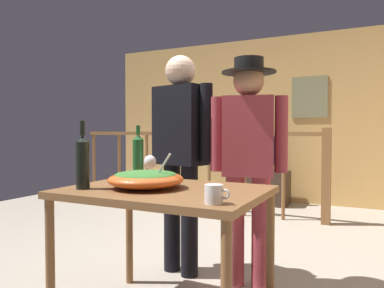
{
  "coord_description": "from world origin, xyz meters",
  "views": [
    {
      "loc": [
        1.08,
        -2.7,
        1.1
      ],
      "look_at": [
        0.01,
        -0.53,
        1.02
      ],
      "focal_mm": 34.77,
      "sensor_mm": 36.0,
      "label": 1
    }
  ],
  "objects_px": {
    "person_standing_right": "(248,153)",
    "person_standing_left": "(181,145)",
    "framed_picture": "(310,97)",
    "wine_bottle_green": "(138,156)",
    "serving_table": "(165,203)",
    "wine_bottle_dark": "(83,161)",
    "wine_glass": "(150,163)",
    "stair_railing": "(226,161)",
    "mug_white": "(214,194)",
    "tv_console": "(258,187)",
    "flat_screen_tv": "(258,151)",
    "salad_bowl": "(146,178)"
  },
  "relations": [
    {
      "from": "mug_white",
      "to": "person_standing_left",
      "type": "bearing_deg",
      "value": 125.4
    },
    {
      "from": "salad_bowl",
      "to": "mug_white",
      "type": "height_order",
      "value": "salad_bowl"
    },
    {
      "from": "wine_bottle_dark",
      "to": "person_standing_right",
      "type": "xyz_separation_m",
      "value": [
        0.67,
        0.91,
        0.02
      ]
    },
    {
      "from": "framed_picture",
      "to": "flat_screen_tv",
      "type": "relative_size",
      "value": 0.91
    },
    {
      "from": "tv_console",
      "to": "serving_table",
      "type": "height_order",
      "value": "serving_table"
    },
    {
      "from": "serving_table",
      "to": "wine_bottle_dark",
      "type": "bearing_deg",
      "value": -151.12
    },
    {
      "from": "framed_picture",
      "to": "person_standing_right",
      "type": "bearing_deg",
      "value": -88.3
    },
    {
      "from": "person_standing_left",
      "to": "wine_glass",
      "type": "bearing_deg",
      "value": 104.19
    },
    {
      "from": "stair_railing",
      "to": "wine_bottle_green",
      "type": "relative_size",
      "value": 9.86
    },
    {
      "from": "wine_glass",
      "to": "serving_table",
      "type": "bearing_deg",
      "value": -44.09
    },
    {
      "from": "wine_glass",
      "to": "person_standing_right",
      "type": "xyz_separation_m",
      "value": [
        0.54,
        0.43,
        0.06
      ]
    },
    {
      "from": "framed_picture",
      "to": "person_standing_right",
      "type": "distance_m",
      "value": 3.31
    },
    {
      "from": "person_standing_right",
      "to": "person_standing_left",
      "type": "bearing_deg",
      "value": -14.02
    },
    {
      "from": "flat_screen_tv",
      "to": "wine_bottle_green",
      "type": "relative_size",
      "value": 1.85
    },
    {
      "from": "wine_glass",
      "to": "mug_white",
      "type": "distance_m",
      "value": 0.89
    },
    {
      "from": "flat_screen_tv",
      "to": "mug_white",
      "type": "xyz_separation_m",
      "value": [
        0.94,
        -3.9,
        0.02
      ]
    },
    {
      "from": "framed_picture",
      "to": "wine_glass",
      "type": "relative_size",
      "value": 3.68
    },
    {
      "from": "framed_picture",
      "to": "person_standing_right",
      "type": "relative_size",
      "value": 0.38
    },
    {
      "from": "wine_bottle_dark",
      "to": "framed_picture",
      "type": "bearing_deg",
      "value": 82.08
    },
    {
      "from": "stair_railing",
      "to": "wine_bottle_dark",
      "type": "height_order",
      "value": "wine_bottle_dark"
    },
    {
      "from": "stair_railing",
      "to": "tv_console",
      "type": "relative_size",
      "value": 3.99
    },
    {
      "from": "tv_console",
      "to": "flat_screen_tv",
      "type": "distance_m",
      "value": 0.55
    },
    {
      "from": "wine_bottle_dark",
      "to": "person_standing_right",
      "type": "distance_m",
      "value": 1.14
    },
    {
      "from": "stair_railing",
      "to": "wine_bottle_dark",
      "type": "relative_size",
      "value": 9.35
    },
    {
      "from": "wine_bottle_green",
      "to": "person_standing_right",
      "type": "bearing_deg",
      "value": 30.87
    },
    {
      "from": "wine_bottle_green",
      "to": "stair_railing",
      "type": "bearing_deg",
      "value": 97.09
    },
    {
      "from": "stair_railing",
      "to": "wine_glass",
      "type": "relative_size",
      "value": 21.55
    },
    {
      "from": "serving_table",
      "to": "person_standing_left",
      "type": "bearing_deg",
      "value": 111.33
    },
    {
      "from": "framed_picture",
      "to": "flat_screen_tv",
      "type": "xyz_separation_m",
      "value": [
        -0.69,
        -0.32,
        -0.8
      ]
    },
    {
      "from": "framed_picture",
      "to": "salad_bowl",
      "type": "height_order",
      "value": "framed_picture"
    },
    {
      "from": "tv_console",
      "to": "wine_glass",
      "type": "distance_m",
      "value": 3.45
    },
    {
      "from": "serving_table",
      "to": "person_standing_right",
      "type": "xyz_separation_m",
      "value": [
        0.27,
        0.69,
        0.26
      ]
    },
    {
      "from": "wine_bottle_dark",
      "to": "mug_white",
      "type": "xyz_separation_m",
      "value": [
        0.83,
        -0.07,
        -0.11
      ]
    },
    {
      "from": "serving_table",
      "to": "mug_white",
      "type": "height_order",
      "value": "mug_white"
    },
    {
      "from": "framed_picture",
      "to": "serving_table",
      "type": "relative_size",
      "value": 0.55
    },
    {
      "from": "serving_table",
      "to": "framed_picture",
      "type": "bearing_deg",
      "value": 87.47
    },
    {
      "from": "flat_screen_tv",
      "to": "person_standing_right",
      "type": "xyz_separation_m",
      "value": [
        0.79,
        -2.92,
        0.15
      ]
    },
    {
      "from": "wine_bottle_dark",
      "to": "mug_white",
      "type": "distance_m",
      "value": 0.84
    },
    {
      "from": "tv_console",
      "to": "person_standing_right",
      "type": "xyz_separation_m",
      "value": [
        0.79,
        -2.95,
        0.7
      ]
    },
    {
      "from": "wine_glass",
      "to": "person_standing_right",
      "type": "bearing_deg",
      "value": 38.67
    },
    {
      "from": "wine_glass",
      "to": "person_standing_left",
      "type": "bearing_deg",
      "value": 90.17
    },
    {
      "from": "tv_console",
      "to": "salad_bowl",
      "type": "xyz_separation_m",
      "value": [
        0.41,
        -3.68,
        0.58
      ]
    },
    {
      "from": "stair_railing",
      "to": "person_standing_left",
      "type": "xyz_separation_m",
      "value": [
        0.43,
        -2.08,
        0.29
      ]
    },
    {
      "from": "serving_table",
      "to": "wine_bottle_dark",
      "type": "height_order",
      "value": "wine_bottle_dark"
    },
    {
      "from": "framed_picture",
      "to": "tv_console",
      "type": "bearing_deg",
      "value": -157.19
    },
    {
      "from": "salad_bowl",
      "to": "mug_white",
      "type": "distance_m",
      "value": 0.58
    },
    {
      "from": "stair_railing",
      "to": "person_standing_right",
      "type": "distance_m",
      "value": 2.3
    },
    {
      "from": "tv_console",
      "to": "flat_screen_tv",
      "type": "relative_size",
      "value": 1.33
    },
    {
      "from": "framed_picture",
      "to": "wine_bottle_green",
      "type": "xyz_separation_m",
      "value": [
        -0.56,
        -3.64,
        -0.67
      ]
    },
    {
      "from": "stair_railing",
      "to": "wine_glass",
      "type": "distance_m",
      "value": 2.55
    }
  ]
}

